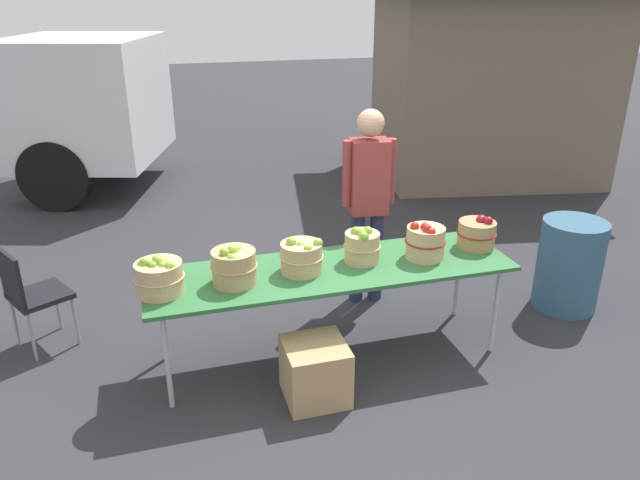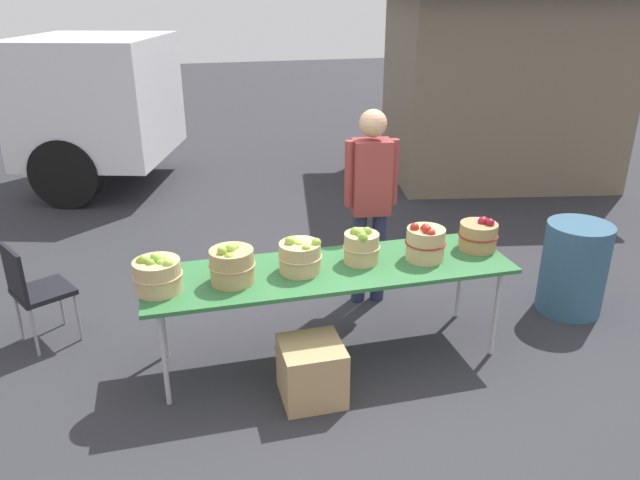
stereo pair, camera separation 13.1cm
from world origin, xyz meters
name	(u,v)px [view 2 (the right image)]	position (x,y,z in m)	size (l,w,h in m)	color
ground_plane	(330,354)	(0.00, 0.00, 0.00)	(40.00, 40.00, 0.00)	#2D2D33
market_table	(330,272)	(0.00, 0.00, 0.71)	(2.70, 0.76, 0.75)	#2D6B38
apple_basket_green_0	(157,274)	(-1.22, -0.05, 0.87)	(0.34, 0.34, 0.27)	tan
apple_basket_green_1	(232,265)	(-0.72, -0.05, 0.88)	(0.33, 0.33, 0.29)	tan
apple_basket_green_2	(300,257)	(-0.23, 0.00, 0.87)	(0.32, 0.32, 0.27)	tan
apple_basket_green_3	(361,246)	(0.25, 0.04, 0.88)	(0.28, 0.28, 0.28)	tan
apple_basket_red_0	(425,243)	(0.73, -0.03, 0.88)	(0.31, 0.31, 0.30)	tan
apple_basket_red_1	(478,235)	(1.21, 0.05, 0.87)	(0.31, 0.31, 0.27)	#A87F51
vendor_adult	(371,193)	(0.57, 0.79, 1.02)	(0.46, 0.26, 1.74)	#262D4C
food_kiosk	(499,81)	(3.71, 4.21, 1.38)	(3.99, 3.51, 2.74)	#726651
folding_chair	(33,286)	(-2.19, 0.74, 0.51)	(0.54, 0.54, 0.86)	black
trash_barrel	(574,268)	(2.24, 0.17, 0.40)	(0.55, 0.55, 0.81)	#335972
produce_crate	(312,371)	(-0.26, -0.47, 0.21)	(0.42, 0.42, 0.42)	tan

